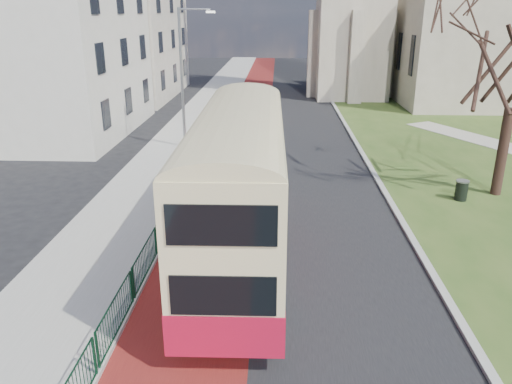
{
  "coord_description": "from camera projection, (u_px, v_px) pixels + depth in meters",
  "views": [
    {
      "loc": [
        1.1,
        -11.33,
        7.94
      ],
      "look_at": [
        0.4,
        4.95,
        2.0
      ],
      "focal_mm": 35.0,
      "sensor_mm": 36.0,
      "label": 1
    }
  ],
  "objects": [
    {
      "name": "ground",
      "position": [
        233.0,
        324.0,
        13.4
      ],
      "size": [
        160.0,
        160.0,
        0.0
      ],
      "primitive_type": "plane",
      "color": "black",
      "rests_on": "ground"
    },
    {
      "name": "road_carriageway",
      "position": [
        283.0,
        141.0,
        32.11
      ],
      "size": [
        9.0,
        120.0,
        0.01
      ],
      "primitive_type": "cube",
      "color": "black",
      "rests_on": "ground"
    },
    {
      "name": "bus_lane",
      "position": [
        241.0,
        141.0,
        32.22
      ],
      "size": [
        3.4,
        120.0,
        0.01
      ],
      "primitive_type": "cube",
      "color": "#591414",
      "rests_on": "ground"
    },
    {
      "name": "pavement_west",
      "position": [
        183.0,
        140.0,
        32.36
      ],
      "size": [
        4.0,
        120.0,
        0.12
      ],
      "primitive_type": "cube",
      "color": "gray",
      "rests_on": "ground"
    },
    {
      "name": "kerb_west",
      "position": [
        214.0,
        140.0,
        32.27
      ],
      "size": [
        0.25,
        120.0,
        0.13
      ],
      "primitive_type": "cube",
      "color": "#999993",
      "rests_on": "ground"
    },
    {
      "name": "kerb_east",
      "position": [
        351.0,
        134.0,
        33.78
      ],
      "size": [
        0.25,
        80.0,
        0.13
      ],
      "primitive_type": "cube",
      "color": "#999993",
      "rests_on": "ground"
    },
    {
      "name": "pedestrian_railing",
      "position": [
        157.0,
        240.0,
        17.09
      ],
      "size": [
        0.07,
        24.0,
        1.12
      ],
      "color": "#0B311D",
      "rests_on": "ground"
    },
    {
      "name": "street_block_near",
      "position": [
        46.0,
        34.0,
        32.39
      ],
      "size": [
        10.3,
        14.3,
        13.0
      ],
      "color": "beige",
      "rests_on": "ground"
    },
    {
      "name": "street_block_far",
      "position": [
        121.0,
        35.0,
        47.67
      ],
      "size": [
        10.3,
        16.3,
        11.5
      ],
      "color": "#B3A898",
      "rests_on": "ground"
    },
    {
      "name": "streetlamp",
      "position": [
        184.0,
        72.0,
        28.9
      ],
      "size": [
        2.13,
        0.18,
        8.0
      ],
      "color": "gray",
      "rests_on": "pavement_west"
    },
    {
      "name": "bus",
      "position": [
        240.0,
        180.0,
        16.04
      ],
      "size": [
        2.92,
        11.81,
        4.92
      ],
      "rotation": [
        0.0,
        0.0,
        0.01
      ],
      "color": "#A50F2A",
      "rests_on": "ground"
    },
    {
      "name": "litter_bin",
      "position": [
        461.0,
        190.0,
        21.96
      ],
      "size": [
        0.72,
        0.72,
        0.91
      ],
      "rotation": [
        0.0,
        0.0,
        -0.34
      ],
      "color": "black",
      "rests_on": "grass_green"
    }
  ]
}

